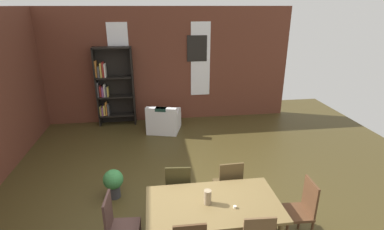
{
  "coord_description": "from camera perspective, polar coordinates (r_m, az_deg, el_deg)",
  "views": [
    {
      "loc": [
        -0.25,
        -3.99,
        3.21
      ],
      "look_at": [
        0.52,
        1.65,
        1.08
      ],
      "focal_mm": 27.57,
      "sensor_mm": 36.0,
      "label": 1
    }
  ],
  "objects": [
    {
      "name": "window_pane_1",
      "position": [
        8.53,
        1.64,
        10.67
      ],
      "size": [
        0.55,
        0.02,
        2.07
      ],
      "primitive_type": "cube",
      "color": "white"
    },
    {
      "name": "armchair_white",
      "position": [
        7.97,
        -5.48,
        -1.19
      ],
      "size": [
        0.98,
        0.98,
        0.75
      ],
      "color": "silver",
      "rests_on": "ground"
    },
    {
      "name": "window_pane_0",
      "position": [
        8.46,
        -13.82,
        10.01
      ],
      "size": [
        0.55,
        0.02,
        2.07
      ],
      "primitive_type": "cube",
      "color": "white"
    },
    {
      "name": "dining_chair_head_right",
      "position": [
        4.62,
        20.3,
        -16.64
      ],
      "size": [
        0.42,
        0.42,
        0.95
      ],
      "color": "#53341F",
      "rests_on": "ground"
    },
    {
      "name": "potted_plant_by_shelf",
      "position": [
        5.45,
        -14.97,
        -12.34
      ],
      "size": [
        0.35,
        0.35,
        0.54
      ],
      "color": "#333338",
      "rests_on": "ground"
    },
    {
      "name": "dining_table",
      "position": [
        4.15,
        4.14,
        -17.46
      ],
      "size": [
        1.78,
        1.0,
        0.74
      ],
      "color": "brown",
      "rests_on": "ground"
    },
    {
      "name": "dining_chair_far_left",
      "position": [
        4.77,
        -2.68,
        -13.98
      ],
      "size": [
        0.44,
        0.44,
        0.95
      ],
      "color": "#373118",
      "rests_on": "ground"
    },
    {
      "name": "dining_chair_head_left",
      "position": [
        4.22,
        -14.12,
        -19.99
      ],
      "size": [
        0.43,
        0.43,
        0.95
      ],
      "color": "#4D332E",
      "rests_on": "ground"
    },
    {
      "name": "back_wall_brick",
      "position": [
        8.52,
        -6.04,
        9.46
      ],
      "size": [
        7.43,
        0.12,
        3.19
      ],
      "primitive_type": "cube",
      "color": "brown",
      "rests_on": "ground"
    },
    {
      "name": "dining_chair_far_right",
      "position": [
        4.89,
        7.08,
        -13.16
      ],
      "size": [
        0.42,
        0.42,
        0.95
      ],
      "color": "brown",
      "rests_on": "ground"
    },
    {
      "name": "ground_plane",
      "position": [
        5.13,
        -3.42,
        -18.3
      ],
      "size": [
        11.2,
        11.2,
        0.0
      ],
      "primitive_type": "plane",
      "color": "#41361A"
    },
    {
      "name": "framed_picture",
      "position": [
        8.46,
        0.98,
        12.74
      ],
      "size": [
        0.56,
        0.03,
        0.72
      ],
      "primitive_type": "cube",
      "color": "black"
    },
    {
      "name": "tealight_candle_0",
      "position": [
        4.03,
        8.3,
        -17.2
      ],
      "size": [
        0.04,
        0.04,
        0.03
      ],
      "primitive_type": "cylinder",
      "color": "silver",
      "rests_on": "dining_table"
    },
    {
      "name": "bookshelf_tall",
      "position": [
        8.46,
        -15.24,
        5.31
      ],
      "size": [
        1.02,
        0.31,
        2.18
      ],
      "color": "black",
      "rests_on": "ground"
    },
    {
      "name": "vase_on_table",
      "position": [
        4.03,
        3.03,
        -15.56
      ],
      "size": [
        0.1,
        0.1,
        0.2
      ],
      "primitive_type": "cylinder",
      "color": "#998466",
      "rests_on": "dining_table"
    }
  ]
}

